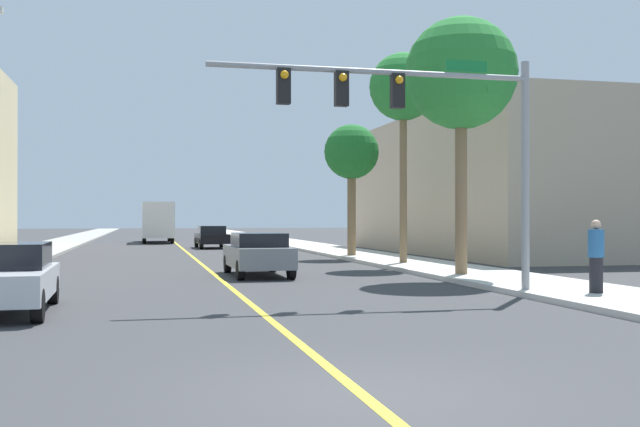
% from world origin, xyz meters
% --- Properties ---
extents(ground, '(192.00, 192.00, 0.00)m').
position_xyz_m(ground, '(0.00, 42.00, 0.00)').
color(ground, '#38383A').
extents(sidewalk_left, '(3.53, 168.00, 0.15)m').
position_xyz_m(sidewalk_left, '(-8.45, 42.00, 0.07)').
color(sidewalk_left, '#9E9B93').
rests_on(sidewalk_left, ground).
extents(sidewalk_right, '(3.53, 168.00, 0.15)m').
position_xyz_m(sidewalk_right, '(8.45, 42.00, 0.07)').
color(sidewalk_right, beige).
rests_on(sidewalk_right, ground).
extents(lane_marking_center, '(0.16, 144.00, 0.01)m').
position_xyz_m(lane_marking_center, '(0.00, 42.00, 0.00)').
color(lane_marking_center, yellow).
rests_on(lane_marking_center, ground).
extents(building_right_near, '(14.68, 21.96, 7.61)m').
position_xyz_m(building_right_near, '(19.09, 30.15, 3.81)').
color(building_right_near, tan).
rests_on(building_right_near, ground).
extents(traffic_signal_mast, '(8.19, 0.36, 5.81)m').
position_xyz_m(traffic_signal_mast, '(4.32, 9.29, 4.45)').
color(traffic_signal_mast, gray).
rests_on(traffic_signal_mast, sidewalk_right).
extents(palm_near, '(3.64, 3.64, 8.34)m').
position_xyz_m(palm_near, '(7.63, 14.46, 6.60)').
color(palm_near, brown).
rests_on(palm_near, sidewalk_right).
extents(palm_mid, '(2.77, 2.77, 8.57)m').
position_xyz_m(palm_mid, '(7.90, 20.75, 7.22)').
color(palm_mid, brown).
rests_on(palm_mid, sidewalk_right).
extents(palm_far, '(2.68, 2.68, 6.40)m').
position_xyz_m(palm_far, '(7.49, 27.06, 5.10)').
color(palm_far, brown).
rests_on(palm_far, sidewalk_right).
extents(car_silver, '(1.86, 4.36, 1.44)m').
position_xyz_m(car_silver, '(-5.12, 8.51, 0.75)').
color(car_silver, '#BCBCC1').
rests_on(car_silver, ground).
extents(car_gray, '(1.90, 4.51, 1.46)m').
position_xyz_m(car_gray, '(1.38, 17.08, 0.77)').
color(car_gray, slate).
rests_on(car_gray, ground).
extents(car_black, '(1.99, 4.38, 1.46)m').
position_xyz_m(car_black, '(1.88, 40.73, 0.75)').
color(car_black, black).
rests_on(car_black, ground).
extents(delivery_truck, '(2.45, 8.62, 3.20)m').
position_xyz_m(delivery_truck, '(-1.36, 52.78, 1.69)').
color(delivery_truck, '#194799').
rests_on(delivery_truck, ground).
extents(pedestrian, '(0.38, 0.38, 1.77)m').
position_xyz_m(pedestrian, '(8.30, 8.08, 1.04)').
color(pedestrian, black).
rests_on(pedestrian, sidewalk_right).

